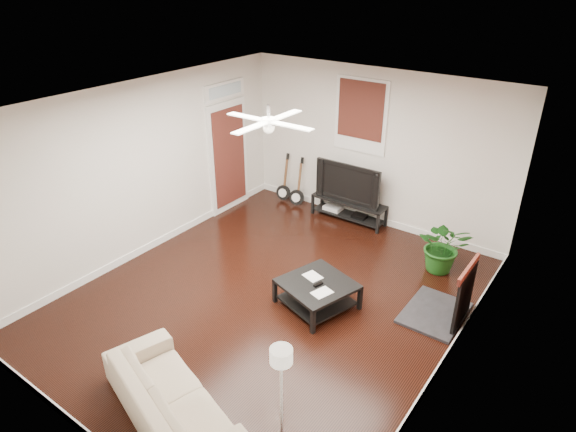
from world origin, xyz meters
name	(u,v)px	position (x,y,z in m)	size (l,w,h in m)	color
room	(270,210)	(0.00, 0.00, 1.40)	(5.01, 6.01, 2.81)	black
brick_accent	(485,234)	(2.49, 1.00, 1.40)	(0.02, 2.20, 2.80)	brown
fireplace	(450,290)	(2.20, 1.00, 0.46)	(0.80, 1.10, 0.92)	black
window_back	(361,116)	(-0.30, 2.97, 1.95)	(1.00, 0.06, 1.30)	#3B1710
door_left	(228,147)	(-2.46, 1.90, 1.25)	(0.08, 1.00, 2.50)	white
tv_stand	(348,210)	(-0.33, 2.78, 0.20)	(1.42, 0.38, 0.40)	black
tv	(351,182)	(-0.33, 2.80, 0.77)	(1.27, 0.17, 0.73)	black
coffee_table	(317,294)	(0.63, 0.22, 0.19)	(0.90, 0.90, 0.38)	black
sofa	(171,399)	(0.47, -2.32, 0.29)	(1.96, 0.77, 0.57)	#BCAA8D
floor_lamp	(282,420)	(1.82, -2.22, 0.80)	(0.26, 0.26, 1.60)	silver
potted_plant	(444,246)	(1.71, 2.12, 0.43)	(0.78, 0.67, 0.87)	#195317
guitar_left	(283,178)	(-1.81, 2.75, 0.49)	(0.30, 0.21, 0.97)	black
guitar_right	(297,183)	(-1.46, 2.72, 0.49)	(0.30, 0.21, 0.97)	black
ceiling_fan	(269,121)	(0.00, 0.00, 2.60)	(1.24, 1.24, 0.32)	white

